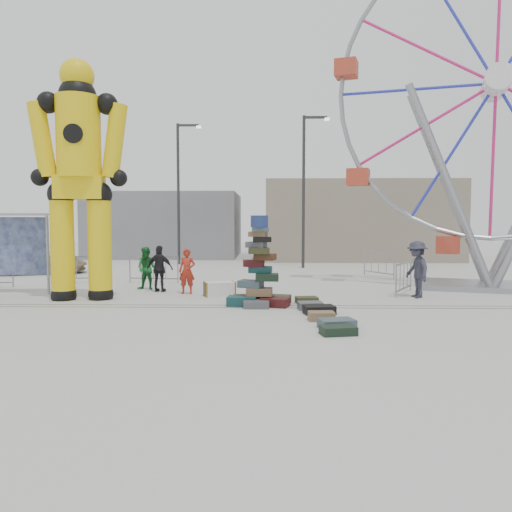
{
  "coord_description": "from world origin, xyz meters",
  "views": [
    {
      "loc": [
        1.08,
        -13.55,
        2.48
      ],
      "look_at": [
        0.73,
        2.21,
        1.38
      ],
      "focal_mm": 35.0,
      "sensor_mm": 36.0,
      "label": 1
    }
  ],
  "objects_px": {
    "pedestrian_grey": "(417,269)",
    "barricade_dummy_b": "(76,269)",
    "lamp_post_left": "(180,186)",
    "lamp_post_right": "(305,183)",
    "ferris_wheel": "(495,110)",
    "pedestrian_red": "(187,271)",
    "barricade_wheel_back": "(379,264)",
    "steamer_trunk": "(219,289)",
    "barricade_wheel_front": "(404,278)",
    "parked_suv": "(43,262)",
    "pedestrian_black": "(160,269)",
    "suitcase_tower": "(259,280)",
    "crash_test_dummy": "(79,170)",
    "pedestrian_green": "(147,268)",
    "barricade_dummy_c": "(154,269)"
  },
  "relations": [
    {
      "from": "barricade_wheel_front",
      "to": "parked_suv",
      "type": "xyz_separation_m",
      "value": [
        -15.33,
        6.25,
        0.01
      ]
    },
    {
      "from": "pedestrian_green",
      "to": "pedestrian_grey",
      "type": "distance_m",
      "value": 9.38
    },
    {
      "from": "steamer_trunk",
      "to": "pedestrian_black",
      "type": "height_order",
      "value": "pedestrian_black"
    },
    {
      "from": "barricade_dummy_b",
      "to": "ferris_wheel",
      "type": "bearing_deg",
      "value": -11.34
    },
    {
      "from": "lamp_post_left",
      "to": "barricade_dummy_b",
      "type": "bearing_deg",
      "value": -107.48
    },
    {
      "from": "lamp_post_left",
      "to": "pedestrian_grey",
      "type": "xyz_separation_m",
      "value": [
        9.85,
        -12.33,
        -3.56
      ]
    },
    {
      "from": "barricade_wheel_front",
      "to": "pedestrian_black",
      "type": "xyz_separation_m",
      "value": [
        -8.44,
        0.26,
        0.27
      ]
    },
    {
      "from": "barricade_wheel_back",
      "to": "crash_test_dummy",
      "type": "bearing_deg",
      "value": -85.37
    },
    {
      "from": "barricade_dummy_c",
      "to": "barricade_wheel_back",
      "type": "height_order",
      "value": "same"
    },
    {
      "from": "barricade_dummy_c",
      "to": "pedestrian_black",
      "type": "height_order",
      "value": "pedestrian_black"
    },
    {
      "from": "suitcase_tower",
      "to": "pedestrian_green",
      "type": "xyz_separation_m",
      "value": [
        -4.13,
        3.23,
        0.03
      ]
    },
    {
      "from": "suitcase_tower",
      "to": "barricade_dummy_c",
      "type": "xyz_separation_m",
      "value": [
        -4.33,
        5.19,
        -0.19
      ]
    },
    {
      "from": "barricade_wheel_front",
      "to": "lamp_post_left",
      "type": "bearing_deg",
      "value": 69.15
    },
    {
      "from": "ferris_wheel",
      "to": "steamer_trunk",
      "type": "xyz_separation_m",
      "value": [
        -9.78,
        -2.01,
        -6.23
      ]
    },
    {
      "from": "barricade_dummy_b",
      "to": "pedestrian_green",
      "type": "distance_m",
      "value": 3.91
    },
    {
      "from": "ferris_wheel",
      "to": "pedestrian_red",
      "type": "distance_m",
      "value": 12.42
    },
    {
      "from": "pedestrian_black",
      "to": "pedestrian_grey",
      "type": "relative_size",
      "value": 0.89
    },
    {
      "from": "suitcase_tower",
      "to": "steamer_trunk",
      "type": "height_order",
      "value": "suitcase_tower"
    },
    {
      "from": "lamp_post_left",
      "to": "crash_test_dummy",
      "type": "relative_size",
      "value": 1.04
    },
    {
      "from": "lamp_post_left",
      "to": "barricade_wheel_back",
      "type": "distance_m",
      "value": 12.4
    },
    {
      "from": "lamp_post_left",
      "to": "lamp_post_right",
      "type": "bearing_deg",
      "value": -15.95
    },
    {
      "from": "pedestrian_grey",
      "to": "barricade_dummy_b",
      "type": "bearing_deg",
      "value": -117.62
    },
    {
      "from": "steamer_trunk",
      "to": "pedestrian_black",
      "type": "xyz_separation_m",
      "value": [
        -2.18,
        0.9,
        0.58
      ]
    },
    {
      "from": "pedestrian_grey",
      "to": "lamp_post_right",
      "type": "bearing_deg",
      "value": -175.92
    },
    {
      "from": "ferris_wheel",
      "to": "pedestrian_grey",
      "type": "relative_size",
      "value": 7.11
    },
    {
      "from": "barricade_wheel_front",
      "to": "pedestrian_black",
      "type": "height_order",
      "value": "pedestrian_black"
    },
    {
      "from": "barricade_wheel_front",
      "to": "pedestrian_red",
      "type": "relative_size",
      "value": 1.29
    },
    {
      "from": "crash_test_dummy",
      "to": "steamer_trunk",
      "type": "relative_size",
      "value": 7.73
    },
    {
      "from": "pedestrian_grey",
      "to": "steamer_trunk",
      "type": "bearing_deg",
      "value": -103.01
    },
    {
      "from": "lamp_post_left",
      "to": "pedestrian_green",
      "type": "relative_size",
      "value": 5.17
    },
    {
      "from": "barricade_dummy_b",
      "to": "pedestrian_black",
      "type": "distance_m",
      "value": 4.72
    },
    {
      "from": "ferris_wheel",
      "to": "steamer_trunk",
      "type": "relative_size",
      "value": 13.17
    },
    {
      "from": "barricade_dummy_c",
      "to": "pedestrian_green",
      "type": "xyz_separation_m",
      "value": [
        0.2,
        -1.96,
        0.22
      ]
    },
    {
      "from": "pedestrian_green",
      "to": "parked_suv",
      "type": "relative_size",
      "value": 0.39
    },
    {
      "from": "barricade_dummy_b",
      "to": "parked_suv",
      "type": "distance_m",
      "value": 4.5
    },
    {
      "from": "barricade_dummy_b",
      "to": "steamer_trunk",
      "type": "bearing_deg",
      "value": -35.66
    },
    {
      "from": "lamp_post_left",
      "to": "suitcase_tower",
      "type": "distance_m",
      "value": 15.16
    },
    {
      "from": "crash_test_dummy",
      "to": "barricade_wheel_back",
      "type": "xyz_separation_m",
      "value": [
        10.86,
        6.79,
        -3.51
      ]
    },
    {
      "from": "suitcase_tower",
      "to": "barricade_dummy_b",
      "type": "bearing_deg",
      "value": 154.02
    },
    {
      "from": "barricade_wheel_front",
      "to": "parked_suv",
      "type": "bearing_deg",
      "value": 96.92
    },
    {
      "from": "lamp_post_left",
      "to": "ferris_wheel",
      "type": "distance_m",
      "value": 16.74
    },
    {
      "from": "barricade_wheel_front",
      "to": "pedestrian_grey",
      "type": "relative_size",
      "value": 1.08
    },
    {
      "from": "suitcase_tower",
      "to": "barricade_wheel_back",
      "type": "bearing_deg",
      "value": 64.82
    },
    {
      "from": "pedestrian_green",
      "to": "pedestrian_black",
      "type": "relative_size",
      "value": 0.95
    },
    {
      "from": "barricade_dummy_c",
      "to": "pedestrian_black",
      "type": "bearing_deg",
      "value": -66.2
    },
    {
      "from": "crash_test_dummy",
      "to": "parked_suv",
      "type": "bearing_deg",
      "value": 114.06
    },
    {
      "from": "lamp_post_right",
      "to": "steamer_trunk",
      "type": "xyz_separation_m",
      "value": [
        -3.6,
        -10.14,
        -4.25
      ]
    },
    {
      "from": "steamer_trunk",
      "to": "lamp_post_right",
      "type": "bearing_deg",
      "value": 52.97
    },
    {
      "from": "suitcase_tower",
      "to": "steamer_trunk",
      "type": "distance_m",
      "value": 2.28
    },
    {
      "from": "lamp_post_left",
      "to": "barricade_wheel_back",
      "type": "xyz_separation_m",
      "value": [
        9.98,
        -6.21,
        -3.93
      ]
    }
  ]
}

